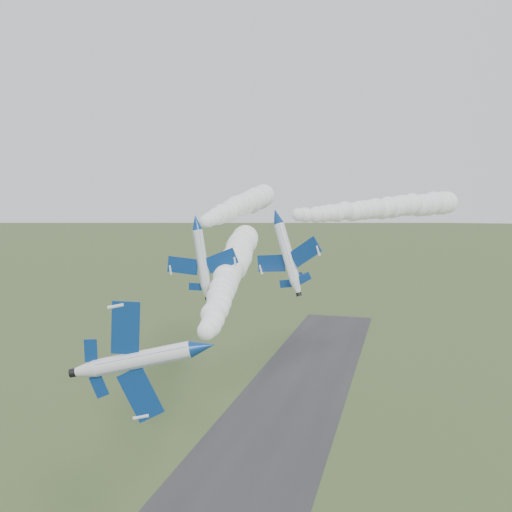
{
  "coord_description": "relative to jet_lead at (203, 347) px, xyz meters",
  "views": [
    {
      "loc": [
        24.56,
        -53.96,
        45.13
      ],
      "look_at": [
        6.3,
        13.96,
        37.84
      ],
      "focal_mm": 40.0,
      "sensor_mm": 36.0,
      "label": 1
    }
  ],
  "objects": [
    {
      "name": "jet_lead",
      "position": [
        0.0,
        0.0,
        0.0
      ],
      "size": [
        5.02,
        12.22,
        10.07
      ],
      "rotation": [
        0.0,
        1.38,
        0.29
      ],
      "color": "white"
    },
    {
      "name": "runway",
      "position": [
        -8.21,
        40.21,
        -32.64
      ],
      "size": [
        24.0,
        260.0,
        0.04
      ],
      "primitive_type": "cube",
      "color": "#29292C",
      "rests_on": "ground"
    },
    {
      "name": "jet_pair_left",
      "position": [
        -11.32,
        28.06,
        9.13
      ],
      "size": [
        9.73,
        11.7,
        3.05
      ],
      "rotation": [
        0.0,
        -0.14,
        0.1
      ],
      "color": "white"
    },
    {
      "name": "smoke_trail_jet_pair_left",
      "position": [
        -15.29,
        63.35,
        10.93
      ],
      "size": [
        11.98,
        66.37,
        5.52
      ],
      "primitive_type": null,
      "rotation": [
        0.0,
        0.0,
        0.1
      ],
      "color": "white"
    },
    {
      "name": "jet_pair_right",
      "position": [
        -0.07,
        27.25,
        10.04
      ],
      "size": [
        9.25,
        11.27,
        3.81
      ],
      "rotation": [
        0.0,
        -0.33,
        -0.35
      ],
      "color": "white"
    },
    {
      "name": "smoke_trail_jet_pair_right",
      "position": [
        13.07,
        61.2,
        10.65
      ],
      "size": [
        27.9,
        64.97,
        4.91
      ],
      "primitive_type": null,
      "rotation": [
        0.0,
        0.0,
        -0.35
      ],
      "color": "white"
    },
    {
      "name": "smoke_trail_jet_lead",
      "position": [
        -8.7,
        35.74,
        1.95
      ],
      "size": [
        24.2,
        66.49,
        5.29
      ],
      "primitive_type": null,
      "rotation": [
        0.0,
        0.0,
        0.29
      ],
      "color": "white"
    }
  ]
}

